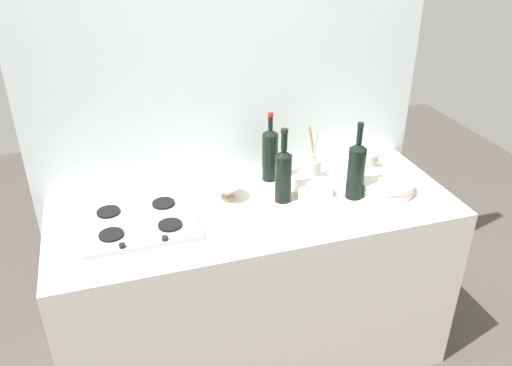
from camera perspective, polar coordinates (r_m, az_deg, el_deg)
ground_plane at (r=2.90m, az=0.00°, el=-17.96°), size 6.00×6.00×0.00m
counter_block at (r=2.59m, az=0.00°, el=-11.13°), size 1.80×0.70×0.90m
backsplash_panel at (r=2.53m, az=-2.60°, el=7.09°), size 1.90×0.06×2.35m
stovetop_hob at (r=2.25m, az=-12.61°, el=-4.10°), size 0.47×0.40×0.04m
plate_stack at (r=2.51m, az=13.97°, el=-0.23°), size 0.26×0.26×0.06m
wine_bottle_leftmost at (r=2.49m, az=1.53°, el=3.22°), size 0.08×0.08×0.34m
wine_bottle_mid_left at (r=2.31m, az=2.99°, el=0.99°), size 0.07×0.07×0.35m
wine_bottle_mid_right at (r=2.38m, az=10.84°, el=1.47°), size 0.08×0.08×0.36m
mixing_bowl at (r=2.37m, az=-3.10°, el=-0.80°), size 0.14×0.14×0.08m
butter_dish at (r=2.42m, az=6.25°, el=-0.55°), size 0.17×0.11×0.06m
utensil_crock at (r=2.54m, az=6.02°, el=1.63°), size 0.10×0.10×0.27m
condiment_jar_front at (r=2.71m, az=12.50°, el=2.45°), size 0.07×0.07×0.08m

